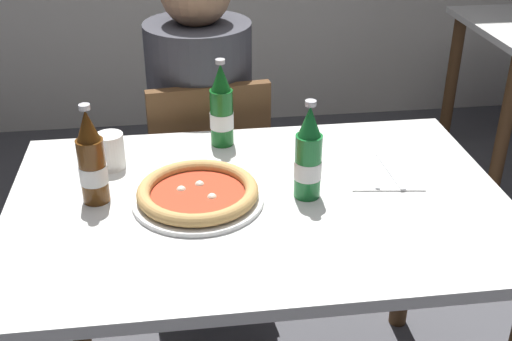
# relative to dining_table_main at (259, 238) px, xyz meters

# --- Properties ---
(dining_table_main) EXTENTS (1.20, 0.80, 0.75)m
(dining_table_main) POSITION_rel_dining_table_main_xyz_m (0.00, 0.00, 0.00)
(dining_table_main) COLOR silver
(dining_table_main) RESTS_ON ground_plane
(chair_behind_table) EXTENTS (0.44, 0.44, 0.85)m
(chair_behind_table) POSITION_rel_dining_table_main_xyz_m (-0.10, 0.61, -0.15)
(chair_behind_table) COLOR brown
(chair_behind_table) RESTS_ON ground_plane
(diner_seated) EXTENTS (0.34, 0.34, 1.21)m
(diner_seated) POSITION_rel_dining_table_main_xyz_m (-0.10, 0.66, -0.05)
(diner_seated) COLOR #2D3342
(diner_seated) RESTS_ON ground_plane
(pizza_margherita_near) EXTENTS (0.31, 0.31, 0.04)m
(pizza_margherita_near) POSITION_rel_dining_table_main_xyz_m (-0.14, 0.01, 0.14)
(pizza_margherita_near) COLOR white
(pizza_margherita_near) RESTS_ON dining_table_main
(beer_bottle_left) EXTENTS (0.07, 0.07, 0.25)m
(beer_bottle_left) POSITION_rel_dining_table_main_xyz_m (0.12, 0.00, 0.22)
(beer_bottle_left) COLOR #196B2D
(beer_bottle_left) RESTS_ON dining_table_main
(beer_bottle_center) EXTENTS (0.07, 0.07, 0.25)m
(beer_bottle_center) POSITION_rel_dining_table_main_xyz_m (-0.06, 0.31, 0.22)
(beer_bottle_center) COLOR #14591E
(beer_bottle_center) RESTS_ON dining_table_main
(beer_bottle_right) EXTENTS (0.07, 0.07, 0.25)m
(beer_bottle_right) POSITION_rel_dining_table_main_xyz_m (-0.38, 0.04, 0.22)
(beer_bottle_right) COLOR #512D0F
(beer_bottle_right) RESTS_ON dining_table_main
(napkin_with_cutlery) EXTENTS (0.20, 0.20, 0.01)m
(napkin_with_cutlery) POSITION_rel_dining_table_main_xyz_m (0.33, 0.08, 0.12)
(napkin_with_cutlery) COLOR white
(napkin_with_cutlery) RESTS_ON dining_table_main
(paper_cup) EXTENTS (0.07, 0.07, 0.09)m
(paper_cup) POSITION_rel_dining_table_main_xyz_m (-0.36, 0.21, 0.16)
(paper_cup) COLOR white
(paper_cup) RESTS_ON dining_table_main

